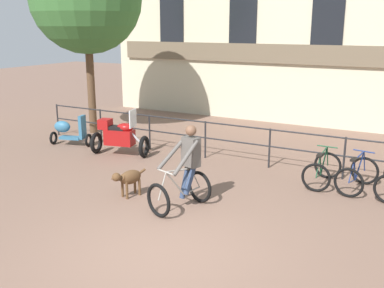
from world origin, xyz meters
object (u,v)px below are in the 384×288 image
(cyclist_with_bike, at_px, (185,172))
(parked_scooter, at_px, (69,131))
(dog, at_px, (129,178))
(parked_motorcycle, at_px, (119,136))
(parked_bicycle_near_lamp, at_px, (322,170))
(parked_bicycle_mid_left, at_px, (357,175))

(cyclist_with_bike, height_order, parked_scooter, cyclist_with_bike)
(dog, bearing_deg, parked_motorcycle, 149.80)
(parked_motorcycle, bearing_deg, parked_scooter, 74.11)
(parked_scooter, bearing_deg, parked_motorcycle, -108.37)
(dog, xyz_separation_m, parked_motorcycle, (-2.20, 2.49, 0.14))
(cyclist_with_bike, xyz_separation_m, parked_motorcycle, (-3.56, 2.41, -0.20))
(parked_bicycle_near_lamp, distance_m, parked_bicycle_mid_left, 0.77)
(parked_bicycle_mid_left, xyz_separation_m, parked_scooter, (-8.48, -0.18, 0.10))
(cyclist_with_bike, xyz_separation_m, parked_scooter, (-5.60, 2.54, -0.30))
(cyclist_with_bike, relative_size, parked_scooter, 1.27)
(parked_motorcycle, relative_size, parked_scooter, 1.28)
(parked_scooter, bearing_deg, cyclist_with_bike, -129.33)
(cyclist_with_bike, bearing_deg, dog, -159.27)
(dog, bearing_deg, parked_scooter, 166.72)
(parked_bicycle_near_lamp, relative_size, parked_scooter, 0.84)
(dog, height_order, parked_motorcycle, parked_motorcycle)
(parked_bicycle_near_lamp, bearing_deg, parked_bicycle_mid_left, -179.01)
(parked_bicycle_mid_left, bearing_deg, parked_bicycle_near_lamp, 9.09)
(parked_motorcycle, distance_m, parked_scooter, 2.05)
(parked_motorcycle, bearing_deg, cyclist_with_bike, -136.65)
(parked_bicycle_mid_left, relative_size, parked_scooter, 0.90)
(parked_motorcycle, bearing_deg, dog, -151.00)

